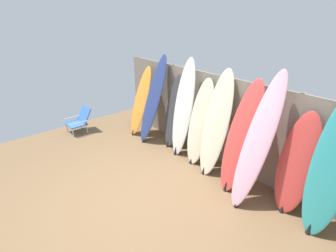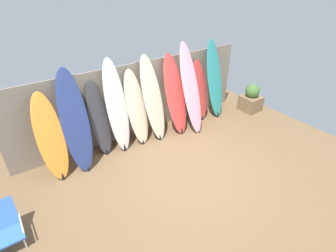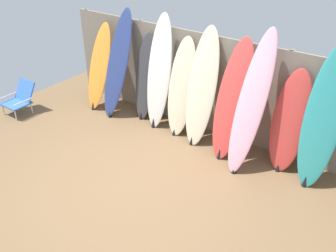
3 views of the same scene
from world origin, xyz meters
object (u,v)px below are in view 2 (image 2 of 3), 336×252
at_px(surfboard_orange_0, 50,138).
at_px(surfboard_charcoal_2, 100,120).
at_px(surfboard_red_6, 175,95).
at_px(surfboard_pink_7, 191,89).
at_px(surfboard_cream_4, 136,108).
at_px(surfboard_teal_9, 215,80).
at_px(surfboard_navy_1, 75,122).
at_px(surfboard_cream_5, 153,99).
at_px(beach_chair, 2,226).
at_px(planter_box, 251,99).
at_px(surfboard_white_3, 117,108).
at_px(surfboard_red_8, 200,91).

bearing_deg(surfboard_orange_0, surfboard_charcoal_2, 9.11).
bearing_deg(surfboard_red_6, surfboard_pink_7, -18.74).
distance_m(surfboard_cream_4, surfboard_teal_9, 2.43).
height_order(surfboard_navy_1, surfboard_cream_5, surfboard_navy_1).
bearing_deg(surfboard_navy_1, surfboard_charcoal_2, 15.94).
bearing_deg(beach_chair, surfboard_orange_0, 47.69).
height_order(surfboard_charcoal_2, surfboard_teal_9, surfboard_teal_9).
height_order(surfboard_cream_5, beach_chair, surfboard_cream_5).
bearing_deg(surfboard_pink_7, surfboard_orange_0, 178.01).
relative_size(surfboard_orange_0, surfboard_navy_1, 0.83).
bearing_deg(surfboard_navy_1, surfboard_orange_0, -178.59).
bearing_deg(surfboard_pink_7, beach_chair, -166.46).
relative_size(surfboard_red_6, planter_box, 2.41).
relative_size(surfboard_charcoal_2, surfboard_white_3, 0.79).
xyz_separation_m(surfboard_orange_0, surfboard_pink_7, (3.34, -0.12, 0.23)).
xyz_separation_m(surfboard_cream_4, surfboard_cream_5, (0.43, -0.03, 0.12)).
bearing_deg(surfboard_cream_5, surfboard_white_3, 179.01).
bearing_deg(surfboard_orange_0, beach_chair, -132.71).
relative_size(surfboard_orange_0, planter_box, 2.12).
bearing_deg(surfboard_teal_9, surfboard_red_6, -177.28).
distance_m(surfboard_charcoal_2, surfboard_red_8, 2.83).
height_order(surfboard_red_6, surfboard_red_8, surfboard_red_6).
height_order(surfboard_charcoal_2, surfboard_red_8, surfboard_charcoal_2).
distance_m(surfboard_pink_7, beach_chair, 4.62).
bearing_deg(surfboard_cream_4, beach_chair, -156.90).
xyz_separation_m(surfboard_red_8, planter_box, (1.56, -0.54, -0.45)).
bearing_deg(planter_box, beach_chair, -173.09).
distance_m(surfboard_pink_7, planter_box, 2.23).
relative_size(surfboard_navy_1, surfboard_teal_9, 0.99).
bearing_deg(surfboard_red_6, surfboard_cream_4, 174.93).
height_order(surfboard_cream_5, surfboard_red_6, surfboard_cream_5).
bearing_deg(surfboard_cream_5, surfboard_charcoal_2, 175.85).
relative_size(surfboard_red_6, beach_chair, 3.08).
bearing_deg(planter_box, surfboard_red_8, 160.94).
relative_size(surfboard_orange_0, surfboard_teal_9, 0.82).
height_order(surfboard_cream_4, surfboard_cream_5, surfboard_cream_5).
bearing_deg(surfboard_red_6, beach_chair, -163.56).
distance_m(beach_chair, planter_box, 6.58).
xyz_separation_m(surfboard_orange_0, surfboard_white_3, (1.45, 0.09, 0.19)).
distance_m(surfboard_orange_0, surfboard_cream_5, 2.36).
distance_m(surfboard_charcoal_2, surfboard_teal_9, 3.30).
relative_size(surfboard_cream_4, planter_box, 2.18).
distance_m(surfboard_red_6, surfboard_red_8, 0.94).
bearing_deg(surfboard_pink_7, surfboard_cream_4, 171.14).
bearing_deg(surfboard_cream_4, surfboard_white_3, -178.25).
relative_size(surfboard_red_6, surfboard_pink_7, 0.89).
distance_m(surfboard_white_3, beach_chair, 2.93).
bearing_deg(surfboard_red_8, surfboard_orange_0, -177.85).
xyz_separation_m(surfboard_cream_5, surfboard_pink_7, (0.98, -0.19, 0.09)).
xyz_separation_m(surfboard_charcoal_2, beach_chair, (-2.15, -1.35, -0.49)).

